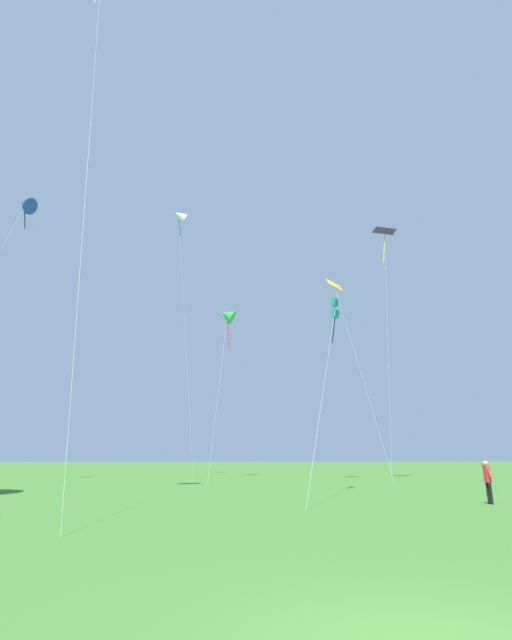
{
  "coord_description": "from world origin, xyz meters",
  "views": [
    {
      "loc": [
        -2.09,
        -5.06,
        1.8
      ],
      "look_at": [
        0.33,
        27.78,
        11.54
      ],
      "focal_mm": 26.11,
      "sensor_mm": 36.0,
      "label": 1
    }
  ],
  "objects_px": {
    "kite_white_distant": "(179,216)",
    "kite_yellow_diamond": "(336,294)",
    "kite_teal_box": "(335,310)",
    "person_in_blue_jacket": "(487,478)",
    "kite_blue_delta": "(26,204)",
    "kite_black_large": "(384,241)",
    "kite_green_small": "(227,315)"
  },
  "relations": [
    {
      "from": "kite_white_distant",
      "to": "kite_yellow_diamond",
      "type": "distance_m",
      "value": 21.35
    },
    {
      "from": "kite_teal_box",
      "to": "kite_yellow_diamond",
      "type": "bearing_deg",
      "value": 74.8
    },
    {
      "from": "kite_yellow_diamond",
      "to": "person_in_blue_jacket",
      "type": "height_order",
      "value": "kite_yellow_diamond"
    },
    {
      "from": "kite_teal_box",
      "to": "kite_blue_delta",
      "type": "relative_size",
      "value": 0.46
    },
    {
      "from": "kite_black_large",
      "to": "kite_green_small",
      "type": "distance_m",
      "value": 16.72
    },
    {
      "from": "kite_green_small",
      "to": "kite_blue_delta",
      "type": "distance_m",
      "value": 20.49
    },
    {
      "from": "kite_teal_box",
      "to": "kite_blue_delta",
      "type": "bearing_deg",
      "value": 153.95
    },
    {
      "from": "kite_white_distant",
      "to": "kite_blue_delta",
      "type": "bearing_deg",
      "value": -138.32
    },
    {
      "from": "kite_black_large",
      "to": "kite_yellow_diamond",
      "type": "distance_m",
      "value": 7.09
    },
    {
      "from": "kite_yellow_diamond",
      "to": "kite_blue_delta",
      "type": "bearing_deg",
      "value": -177.25
    },
    {
      "from": "kite_teal_box",
      "to": "person_in_blue_jacket",
      "type": "bearing_deg",
      "value": -52.92
    },
    {
      "from": "kite_black_large",
      "to": "person_in_blue_jacket",
      "type": "height_order",
      "value": "kite_black_large"
    },
    {
      "from": "kite_yellow_diamond",
      "to": "kite_teal_box",
      "type": "bearing_deg",
      "value": -105.2
    },
    {
      "from": "kite_teal_box",
      "to": "kite_yellow_diamond",
      "type": "distance_m",
      "value": 14.27
    },
    {
      "from": "kite_black_large",
      "to": "kite_blue_delta",
      "type": "bearing_deg",
      "value": -177.72
    },
    {
      "from": "kite_black_large",
      "to": "kite_white_distant",
      "type": "bearing_deg",
      "value": 154.82
    },
    {
      "from": "kite_green_small",
      "to": "kite_white_distant",
      "type": "relative_size",
      "value": 0.58
    },
    {
      "from": "kite_black_large",
      "to": "kite_blue_delta",
      "type": "xyz_separation_m",
      "value": [
        -31.46,
        -1.25,
        1.63
      ]
    },
    {
      "from": "kite_green_small",
      "to": "kite_yellow_diamond",
      "type": "distance_m",
      "value": 11.85
    },
    {
      "from": "person_in_blue_jacket",
      "to": "kite_green_small",
      "type": "bearing_deg",
      "value": 112.01
    },
    {
      "from": "kite_green_small",
      "to": "kite_yellow_diamond",
      "type": "xyz_separation_m",
      "value": [
        9.41,
        -7.2,
        -0.03
      ]
    },
    {
      "from": "kite_green_small",
      "to": "kite_blue_delta",
      "type": "xyz_separation_m",
      "value": [
        -17.33,
        -8.48,
        6.89
      ]
    },
    {
      "from": "kite_black_large",
      "to": "kite_green_small",
      "type": "xyz_separation_m",
      "value": [
        -14.13,
        7.23,
        -5.26
      ]
    },
    {
      "from": "kite_black_large",
      "to": "kite_teal_box",
      "type": "distance_m",
      "value": 18.57
    },
    {
      "from": "kite_teal_box",
      "to": "kite_green_small",
      "type": "distance_m",
      "value": 21.5
    },
    {
      "from": "kite_green_small",
      "to": "kite_white_distant",
      "type": "distance_m",
      "value": 13.46
    },
    {
      "from": "kite_teal_box",
      "to": "person_in_blue_jacket",
      "type": "distance_m",
      "value": 11.54
    },
    {
      "from": "kite_green_small",
      "to": "kite_yellow_diamond",
      "type": "height_order",
      "value": "kite_yellow_diamond"
    },
    {
      "from": "kite_white_distant",
      "to": "kite_yellow_diamond",
      "type": "relative_size",
      "value": 1.68
    },
    {
      "from": "kite_black_large",
      "to": "kite_teal_box",
      "type": "relative_size",
      "value": 2.13
    },
    {
      "from": "kite_teal_box",
      "to": "kite_blue_delta",
      "type": "xyz_separation_m",
      "value": [
        -23.3,
        11.39,
        12.51
      ]
    },
    {
      "from": "kite_blue_delta",
      "to": "person_in_blue_jacket",
      "type": "bearing_deg",
      "value": -31.89
    }
  ]
}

